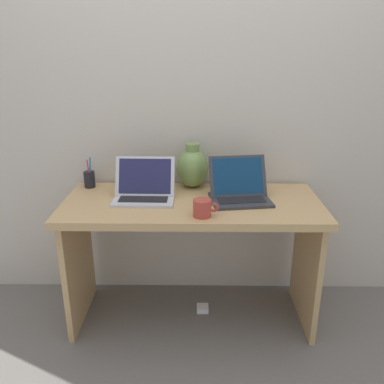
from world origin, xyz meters
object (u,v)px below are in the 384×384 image
Objects in this scene: laptop_left at (144,188)px; green_vase at (192,167)px; laptop_right at (239,189)px; coffee_mug at (203,208)px; power_brick at (203,308)px; pen_cup at (89,179)px.

green_vase reaches higher than laptop_left.
laptop_right is 2.70× the size of coffee_mug.
coffee_mug is at bearing -83.05° from green_vase.
green_vase reaches higher than power_brick.
green_vase is 0.44m from coffee_mug.
pen_cup is at bearing -178.34° from green_vase.
green_vase is at bearing 108.45° from power_brick.
power_brick is (0.01, 0.24, -0.75)m from coffee_mug.
coffee_mug is (-0.20, -0.24, -0.02)m from laptop_right.
laptop_right is at bearing -2.41° from power_brick.
laptop_right is at bearing -38.19° from green_vase.
coffee_mug is at bearing -92.39° from power_brick.
laptop_left is 0.33m from green_vase.
coffee_mug is (0.31, -0.24, -0.02)m from laptop_left.
laptop_left is 1.80× the size of pen_cup.
coffee_mug is 1.77× the size of power_brick.
laptop_left is 4.58× the size of power_brick.
laptop_left is at bearing -179.92° from laptop_right.
green_vase reaches higher than pen_cup.
green_vase is 1.43× the size of pen_cup.
coffee_mug is 0.77m from pen_cup.
pen_cup is (-0.59, -0.02, -0.07)m from green_vase.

